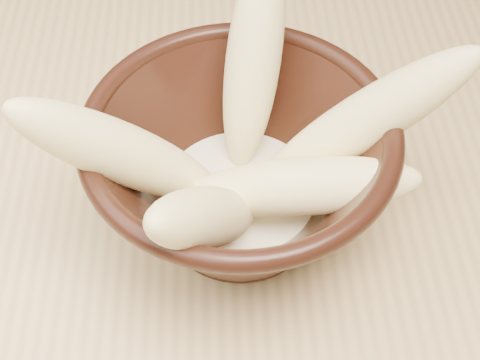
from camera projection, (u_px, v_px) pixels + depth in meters
table at (121, 234)px, 0.60m from camera, size 1.20×0.80×0.75m
bowl at (240, 171)px, 0.46m from camera, size 0.21×0.21×0.11m
milk_puddle at (240, 196)px, 0.48m from camera, size 0.12×0.12×0.02m
banana_upright at (253, 60)px, 0.46m from camera, size 0.07×0.12×0.16m
banana_left at (124, 154)px, 0.42m from camera, size 0.15×0.08×0.15m
banana_right at (364, 122)px, 0.44m from camera, size 0.16×0.04×0.15m
banana_across at (300, 187)px, 0.43m from camera, size 0.16×0.06×0.07m
banana_front at (205, 218)px, 0.40m from camera, size 0.10×0.12×0.13m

